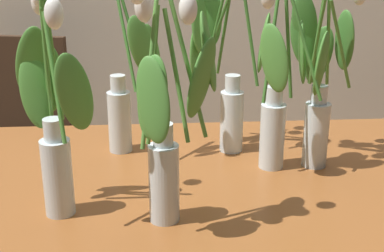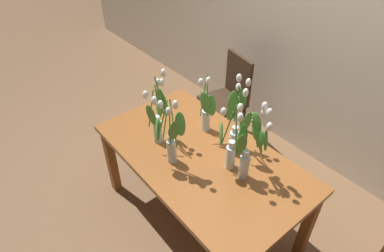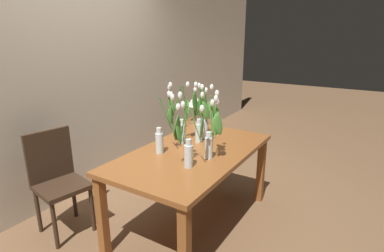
{
  "view_description": "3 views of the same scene",
  "coord_description": "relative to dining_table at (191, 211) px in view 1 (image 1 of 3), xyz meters",
  "views": [
    {
      "loc": [
        -0.08,
        -1.27,
        1.35
      ],
      "look_at": [
        0.01,
        0.05,
        0.87
      ],
      "focal_mm": 50.2,
      "sensor_mm": 36.0,
      "label": 1
    },
    {
      "loc": [
        1.27,
        -1.11,
        2.31
      ],
      "look_at": [
        -0.08,
        -0.01,
        0.95
      ],
      "focal_mm": 29.74,
      "sensor_mm": 36.0,
      "label": 2
    },
    {
      "loc": [
        -2.16,
        -1.33,
        1.74
      ],
      "look_at": [
        -0.04,
        -0.01,
        0.98
      ],
      "focal_mm": 28.62,
      "sensor_mm": 36.0,
      "label": 3
    }
  ],
  "objects": [
    {
      "name": "dining_table",
      "position": [
        0.0,
        0.0,
        0.0
      ],
      "size": [
        1.6,
        0.9,
        0.74
      ],
      "color": "brown",
      "rests_on": "ground"
    },
    {
      "name": "dining_chair",
      "position": [
        -0.69,
        0.99,
        -0.12
      ],
      "size": [
        0.47,
        0.47,
        0.93
      ],
      "color": "#382619",
      "rests_on": "ground"
    },
    {
      "name": "tulip_vase_0",
      "position": [
        0.25,
        0.06,
        0.3
      ],
      "size": [
        0.21,
        0.17,
        0.55
      ],
      "color": "silver",
      "rests_on": "dining_table"
    },
    {
      "name": "tulip_vase_1",
      "position": [
        -0.32,
        -0.14,
        0.31
      ],
      "size": [
        0.21,
        0.22,
        0.59
      ],
      "color": "silver",
      "rests_on": "dining_table"
    },
    {
      "name": "tulip_vase_2",
      "position": [
        0.11,
        0.23,
        0.33
      ],
      "size": [
        0.25,
        0.17,
        0.58
      ],
      "color": "silver",
      "rests_on": "dining_table"
    },
    {
      "name": "tulip_vase_4",
      "position": [
        -0.17,
        0.2,
        0.27
      ],
      "size": [
        0.17,
        0.16,
        0.53
      ],
      "color": "silver",
      "rests_on": "dining_table"
    },
    {
      "name": "tulip_vase_3",
      "position": [
        0.36,
        0.12,
        0.32
      ],
      "size": [
        0.19,
        0.18,
        0.56
      ],
      "color": "silver",
      "rests_on": "dining_table"
    },
    {
      "name": "tulip_vase_5",
      "position": [
        -0.06,
        -0.22,
        0.32
      ],
      "size": [
        0.19,
        0.18,
        0.56
      ],
      "color": "silver",
      "rests_on": "dining_table"
    }
  ]
}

